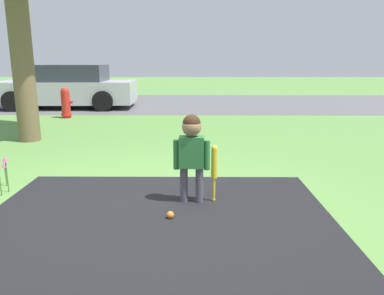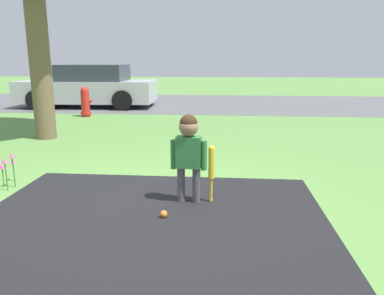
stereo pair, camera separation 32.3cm
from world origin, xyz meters
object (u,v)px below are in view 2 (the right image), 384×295
object	(u,v)px
child	(189,146)
fire_hydrant	(85,102)
baseball_bat	(211,166)
sports_ball	(164,214)
parked_car	(90,87)

from	to	relation	value
child	fire_hydrant	xyz separation A→B (m)	(-3.33, 5.92, -0.22)
fire_hydrant	child	bearing A→B (deg)	-60.67
baseball_bat	fire_hydrant	size ratio (longest dim) A/B	0.78
child	fire_hydrant	distance (m)	6.80
baseball_bat	sports_ball	size ratio (longest dim) A/B	8.59
sports_ball	baseball_bat	bearing A→B (deg)	46.26
fire_hydrant	parked_car	distance (m)	2.23
child	sports_ball	size ratio (longest dim) A/B	13.12
child	sports_ball	distance (m)	0.74
sports_ball	parked_car	distance (m)	9.30
fire_hydrant	sports_ball	bearing A→B (deg)	-63.78
sports_ball	parked_car	size ratio (longest dim) A/B	0.02
fire_hydrant	parked_car	size ratio (longest dim) A/B	0.18
sports_ball	child	bearing A→B (deg)	65.16
baseball_bat	parked_car	distance (m)	9.06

